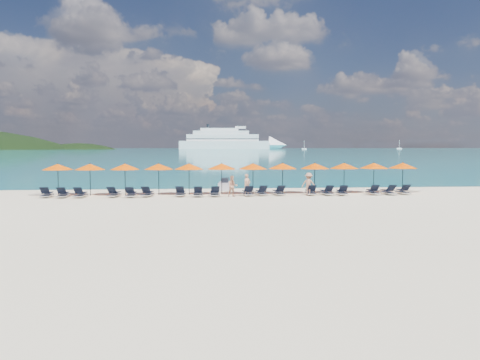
{
  "coord_description": "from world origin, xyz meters",
  "views": [
    {
      "loc": [
        -2.71,
        -27.97,
        3.42
      ],
      "look_at": [
        0.0,
        3.0,
        1.2
      ],
      "focal_mm": 35.0,
      "sensor_mm": 36.0,
      "label": 1
    }
  ],
  "objects": [
    {
      "name": "umbrella_8",
      "position": [
        5.69,
        5.46,
        2.02
      ],
      "size": [
        2.1,
        2.1,
        2.28
      ],
      "color": "black",
      "rests_on": "ground"
    },
    {
      "name": "umbrella_1",
      "position": [
        -10.32,
        5.39,
        2.02
      ],
      "size": [
        2.1,
        2.1,
        2.28
      ],
      "color": "black",
      "rests_on": "ground"
    },
    {
      "name": "lounger_14",
      "position": [
        7.34,
        4.17,
        0.24
      ],
      "size": [
        0.78,
        1.75,
        0.66
      ],
      "rotation": [
        0.0,
        0.0,
        -0.1
      ],
      "color": "silver",
      "rests_on": "ground"
    },
    {
      "name": "umbrella_5",
      "position": [
        -1.1,
        5.43,
        2.02
      ],
      "size": [
        2.1,
        2.1,
        2.28
      ],
      "color": "black",
      "rests_on": "ground"
    },
    {
      "name": "lounger_0",
      "position": [
        -12.99,
        4.44,
        0.24
      ],
      "size": [
        0.75,
        1.74,
        0.66
      ],
      "rotation": [
        0.0,
        0.0,
        0.08
      ],
      "color": "silver",
      "rests_on": "ground"
    },
    {
      "name": "cruise_ship",
      "position": [
        45.37,
        618.51,
        10.72
      ],
      "size": [
        149.37,
        34.59,
        41.21
      ],
      "rotation": [
        0.0,
        0.0,
        -0.08
      ],
      "color": "white",
      "rests_on": "ground"
    },
    {
      "name": "umbrella_0",
      "position": [
        -12.52,
        5.49,
        2.02
      ],
      "size": [
        2.1,
        2.1,
        2.28
      ],
      "color": "black",
      "rests_on": "ground"
    },
    {
      "name": "lounger_9",
      "position": [
        0.64,
        4.29,
        0.24
      ],
      "size": [
        0.71,
        1.73,
        0.66
      ],
      "rotation": [
        0.0,
        0.0,
        0.05
      ],
      "color": "silver",
      "rests_on": "ground"
    },
    {
      "name": "lounger_7",
      "position": [
        -2.8,
        4.08,
        0.24
      ],
      "size": [
        0.63,
        1.7,
        0.66
      ],
      "rotation": [
        0.0,
        0.0,
        0.0
      ],
      "color": "silver",
      "rests_on": "ground"
    },
    {
      "name": "umbrella_11",
      "position": [
        12.38,
        5.54,
        2.02
      ],
      "size": [
        2.1,
        2.1,
        2.28
      ],
      "color": "black",
      "rests_on": "ground"
    },
    {
      "name": "lounger_16",
      "position": [
        10.76,
        4.2,
        0.24
      ],
      "size": [
        0.63,
        1.7,
        0.66
      ],
      "rotation": [
        0.0,
        0.0,
        -0.01
      ],
      "color": "silver",
      "rests_on": "ground"
    },
    {
      "name": "ground",
      "position": [
        0.0,
        0.0,
        0.0
      ],
      "size": [
        1400.0,
        1400.0,
        0.0
      ],
      "primitive_type": "plane",
      "color": "beige"
    },
    {
      "name": "umbrella_2",
      "position": [
        -7.9,
        5.33,
        2.02
      ],
      "size": [
        2.1,
        2.1,
        2.28
      ],
      "color": "black",
      "rests_on": "ground"
    },
    {
      "name": "sailboat_near",
      "position": [
        126.31,
        539.28,
        1.12
      ],
      "size": [
        5.97,
        1.99,
        10.95
      ],
      "color": "white",
      "rests_on": "ground"
    },
    {
      "name": "beachgoer_c",
      "position": [
        4.93,
        4.09,
        0.8
      ],
      "size": [
        1.14,
        0.89,
        1.61
      ],
      "primitive_type": "imported",
      "rotation": [
        0.0,
        0.0,
        2.69
      ],
      "color": "tan",
      "rests_on": "ground"
    },
    {
      "name": "umbrella_7",
      "position": [
        3.34,
        5.59,
        2.02
      ],
      "size": [
        2.1,
        2.1,
        2.28
      ],
      "color": "black",
      "rests_on": "ground"
    },
    {
      "name": "lounger_11",
      "position": [
        2.87,
        4.42,
        0.24
      ],
      "size": [
        0.77,
        1.75,
        0.66
      ],
      "rotation": [
        0.0,
        0.0,
        0.09
      ],
      "color": "silver",
      "rests_on": "ground"
    },
    {
      "name": "umbrella_6",
      "position": [
        1.15,
        5.36,
        2.02
      ],
      "size": [
        2.1,
        2.1,
        2.28
      ],
      "color": "black",
      "rests_on": "ground"
    },
    {
      "name": "lounger_13",
      "position": [
        6.27,
        4.24,
        0.24
      ],
      "size": [
        0.69,
        1.72,
        0.66
      ],
      "rotation": [
        0.0,
        0.0,
        0.04
      ],
      "color": "silver",
      "rests_on": "ground"
    },
    {
      "name": "umbrella_10",
      "position": [
        10.17,
        5.55,
        2.02
      ],
      "size": [
        2.1,
        2.1,
        2.28
      ],
      "color": "black",
      "rests_on": "ground"
    },
    {
      "name": "lounger_12",
      "position": [
        5.14,
        4.38,
        0.24
      ],
      "size": [
        0.74,
        1.74,
        0.66
      ],
      "rotation": [
        0.0,
        0.0,
        -0.07
      ],
      "color": "silver",
      "rests_on": "ground"
    },
    {
      "name": "sailboat_far",
      "position": [
        269.62,
        589.45,
        1.27
      ],
      "size": [
        6.73,
        2.24,
        12.33
      ],
      "color": "white",
      "rests_on": "ground"
    },
    {
      "name": "jetski",
      "position": [
        -0.67,
        9.01,
        0.37
      ],
      "size": [
        1.25,
        2.64,
        0.9
      ],
      "rotation": [
        0.0,
        0.0,
        -0.12
      ],
      "color": "#ADB0C7",
      "rests_on": "ground"
    },
    {
      "name": "beachgoer_a",
      "position": [
        0.59,
        4.12,
        0.77
      ],
      "size": [
        0.67,
        0.63,
        1.55
      ],
      "primitive_type": "imported",
      "rotation": [
        0.0,
        0.0,
        0.63
      ],
      "color": "tan",
      "rests_on": "ground"
    },
    {
      "name": "lounger_6",
      "position": [
        -4.0,
        4.33,
        0.24
      ],
      "size": [
        0.71,
        1.73,
        0.66
      ],
      "rotation": [
        0.0,
        0.0,
        -0.05
      ],
      "color": "silver",
      "rests_on": "ground"
    },
    {
      "name": "umbrella_3",
      "position": [
        -5.57,
        5.44,
        2.02
      ],
      "size": [
        2.1,
        2.1,
        2.28
      ],
      "color": "black",
      "rests_on": "ground"
    },
    {
      "name": "umbrella_4",
      "position": [
        -3.43,
        5.39,
        2.02
      ],
      "size": [
        2.1,
        2.1,
        2.28
      ],
      "color": "black",
      "rests_on": "ground"
    },
    {
      "name": "lounger_4",
      "position": [
        -7.33,
        4.07,
        0.24
      ],
      "size": [
        0.62,
        1.7,
        0.66
      ],
      "rotation": [
        0.0,
        0.0,
        -0.0
      ],
      "color": "silver",
      "rests_on": "ground"
    },
    {
      "name": "lounger_10",
      "position": [
        1.64,
        4.43,
        0.24
      ],
      "size": [
        0.72,
        1.73,
        0.66
      ],
      "rotation": [
        0.0,
        0.0,
        0.06
      ],
      "color": "silver",
      "rests_on": "ground"
    },
    {
      "name": "lounger_5",
      "position": [
        -6.26,
        4.32,
        0.24
      ],
      "size": [
        0.79,
        1.75,
        0.66
      ],
      "rotation": [
        0.0,
        0.0,
        -0.1
      ],
      "color": "silver",
      "rests_on": "ground"
    },
    {
      "name": "lounger_3",
      "position": [
        -8.5,
        4.25,
        0.24
      ],
      "size": [
        0.79,
        1.75,
        0.66
      ],
      "rotation": [
        0.0,
        0.0,
        -0.1
      ],
      "color": "silver",
      "rests_on": "ground"
    },
    {
      "name": "lounger_15",
      "position": [
        9.65,
        4.33,
        0.24
      ],
      "size": [
        0.79,
        1.75,
        0.66
      ],
      "rotation": [
        0.0,
        0.0,
        -0.1
      ],
      "color": "silver",
      "rests_on": "ground"
    },
    {
      "name": "sea",
      "position": [
        0.0,
        660.0,
        0.01
      ],
      "size": [
        1600.0,
        1300.0,
        0.01
      ],
      "primitive_type": "cube",
      "color": "#1FA9B2",
      "rests_on": "ground"
    },
    {
      "name": "lounger_2",
      "position": [
        -10.7,
        4.15,
        0.24
      ],
      "size": [
        0.63,
        1.7,
        0.66
      ],
      "rotation": [
        0.0,
        0.0,
        -0.01
      ],
      "color": "silver",
      "rests_on": "ground"
    },
    {
      "name": "umbrella_9",
      "position": [
        7.91,
        5.52,
        2.02
      ],
      "size": [
        2.1,
        2.1,
        2.28
      ],
      "color": "black",
      "rests_on": "ground"
    },
    {
      "name": "beachgoer_b",
      "position": [
        -0.45,
        3.75,
        0.73
      ],
      "size": [
        0.73,
        0.46,
        1.45
      ],
      "primitive_type": "imported",
      "rotation": [
        0.0,
        0.0,
        0.07
      ],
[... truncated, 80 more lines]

